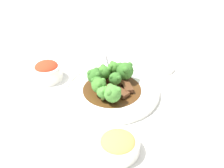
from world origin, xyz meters
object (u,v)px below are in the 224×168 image
broccoli_floret_6 (125,71)px  side_bowl_appetizer (118,145)px  broccoli_floret_3 (103,92)px  beef_strip_0 (108,91)px  broccoli_floret_0 (99,85)px  beef_strip_3 (121,93)px  broccoli_floret_8 (112,93)px  main_plate (112,91)px  broccoli_floret_7 (95,76)px  serving_spoon (108,71)px  beef_strip_2 (114,80)px  sauce_dish (164,69)px  broccoli_floret_4 (116,79)px  broccoli_floret_5 (114,68)px  broccoli_floret_1 (97,82)px  side_bowl_kimchi (47,71)px  broccoli_floret_2 (105,72)px  beef_strip_1 (127,86)px

broccoli_floret_6 → side_bowl_appetizer: bearing=-127.7°
broccoli_floret_3 → beef_strip_0: bearing=32.4°
broccoli_floret_6 → broccoli_floret_0: bearing=-168.1°
beef_strip_3 → broccoli_floret_8: bearing=-158.7°
main_plate → broccoli_floret_7: 0.07m
broccoli_floret_0 → serving_spoon: size_ratio=0.27×
serving_spoon → beef_strip_3: bearing=-103.6°
beef_strip_2 → sauce_dish: (0.20, -0.01, -0.02)m
broccoli_floret_4 → broccoli_floret_5: (0.03, 0.06, 0.00)m
broccoli_floret_1 → broccoli_floret_8: 0.07m
side_bowl_kimchi → side_bowl_appetizer: side_bowl_kimchi is taller
beef_strip_2 → broccoli_floret_0: (-0.07, -0.03, 0.03)m
broccoli_floret_2 → broccoli_floret_3: broccoli_floret_2 is taller
main_plate → broccoli_floret_5: broccoli_floret_5 is taller
beef_strip_3 → broccoli_floret_4: bearing=82.5°
broccoli_floret_1 → side_bowl_appetizer: bearing=-107.5°
broccoli_floret_7 → sauce_dish: (0.25, -0.03, -0.04)m
beef_strip_0 → broccoli_floret_7: (-0.01, 0.06, 0.03)m
broccoli_floret_2 → side_bowl_kimchi: size_ratio=0.54×
side_bowl_kimchi → broccoli_floret_3: bearing=-68.1°
main_plate → broccoli_floret_7: bearing=127.3°
beef_strip_3 → side_bowl_kimchi: size_ratio=0.53×
broccoli_floret_4 → broccoli_floret_7: size_ratio=0.93×
side_bowl_appetizer → beef_strip_2: bearing=59.8°
beef_strip_1 → broccoli_floret_8: (-0.07, -0.03, 0.02)m
beef_strip_2 → broccoli_floret_5: (0.02, 0.03, 0.02)m
broccoli_floret_8 → side_bowl_appetizer: broccoli_floret_8 is taller
side_bowl_kimchi → sauce_dish: 0.39m
main_plate → broccoli_floret_6: 0.07m
broccoli_floret_2 → side_bowl_appetizer: 0.27m
beef_strip_0 → sauce_dish: 0.24m
beef_strip_3 → broccoli_floret_7: 0.09m
beef_strip_1 → broccoli_floret_8: size_ratio=1.18×
sauce_dish → broccoli_floret_3: bearing=-170.4°
broccoli_floret_1 → broccoli_floret_6: bearing=-1.4°
beef_strip_2 → broccoli_floret_3: broccoli_floret_3 is taller
broccoli_floret_6 → broccoli_floret_5: bearing=114.2°
beef_strip_2 → beef_strip_3: size_ratio=1.40×
main_plate → broccoli_floret_1: 0.06m
serving_spoon → beef_strip_2: bearing=-103.7°
broccoli_floret_4 → broccoli_floret_7: broccoli_floret_7 is taller
side_bowl_appetizer → beef_strip_0: bearing=64.7°
broccoli_floret_2 → broccoli_floret_3: size_ratio=1.22×
broccoli_floret_8 → broccoli_floret_4: bearing=49.1°
broccoli_floret_3 → broccoli_floret_7: 0.08m
broccoli_floret_5 → broccoli_floret_7: 0.07m
side_bowl_appetizer → broccoli_floret_2: bearing=65.6°
beef_strip_2 → broccoli_floret_8: (-0.05, -0.08, 0.02)m
broccoli_floret_3 → serving_spoon: (0.08, 0.11, -0.02)m
beef_strip_2 → serving_spoon: size_ratio=0.36×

